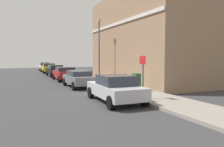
# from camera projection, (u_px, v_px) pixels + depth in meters

# --- Properties ---
(ground) EXTENTS (80.00, 80.00, 0.00)m
(ground) POSITION_uv_depth(u_px,v_px,m) (104.00, 94.00, 13.90)
(ground) COLOR #38383A
(sidewalk) EXTENTS (2.60, 30.00, 0.15)m
(sidewalk) POSITION_uv_depth(u_px,v_px,m) (99.00, 82.00, 20.13)
(sidewalk) COLOR gray
(sidewalk) RESTS_ON ground
(corner_building) EXTENTS (7.44, 13.50, 8.24)m
(corner_building) POSITION_uv_depth(u_px,v_px,m) (152.00, 39.00, 20.73)
(corner_building) COLOR #937256
(corner_building) RESTS_ON ground
(car_silver) EXTENTS (2.04, 4.18, 1.43)m
(car_silver) POSITION_uv_depth(u_px,v_px,m) (115.00, 88.00, 11.28)
(car_silver) COLOR #B7B7BC
(car_silver) RESTS_ON ground
(car_grey) EXTENTS (1.86, 4.03, 1.31)m
(car_grey) POSITION_uv_depth(u_px,v_px,m) (79.00, 78.00, 16.94)
(car_grey) COLOR slate
(car_grey) RESTS_ON ground
(car_red) EXTENTS (1.98, 4.37, 1.38)m
(car_red) POSITION_uv_depth(u_px,v_px,m) (65.00, 73.00, 22.03)
(car_red) COLOR maroon
(car_red) RESTS_ON ground
(car_black) EXTENTS (1.95, 4.22, 1.42)m
(car_black) POSITION_uv_depth(u_px,v_px,m) (56.00, 70.00, 26.96)
(car_black) COLOR black
(car_black) RESTS_ON ground
(car_yellow) EXTENTS (2.03, 4.01, 1.46)m
(car_yellow) POSITION_uv_depth(u_px,v_px,m) (49.00, 68.00, 32.95)
(car_yellow) COLOR gold
(car_yellow) RESTS_ON ground
(car_white) EXTENTS (1.89, 4.10, 1.49)m
(car_white) POSITION_uv_depth(u_px,v_px,m) (45.00, 67.00, 37.78)
(car_white) COLOR silver
(car_white) RESTS_ON ground
(utility_cabinet) EXTENTS (0.46, 0.61, 1.15)m
(utility_cabinet) POSITION_uv_depth(u_px,v_px,m) (136.00, 83.00, 14.10)
(utility_cabinet) COLOR #1E4C28
(utility_cabinet) RESTS_ON sidewalk
(bollard_near_cabinet) EXTENTS (0.14, 0.14, 1.04)m
(bollard_near_cabinet) POSITION_uv_depth(u_px,v_px,m) (125.00, 80.00, 15.76)
(bollard_near_cabinet) COLOR black
(bollard_near_cabinet) RESTS_ON sidewalk
(street_sign) EXTENTS (0.08, 0.60, 2.30)m
(street_sign) POSITION_uv_depth(u_px,v_px,m) (143.00, 70.00, 11.50)
(street_sign) COLOR #59595B
(street_sign) RESTS_ON sidewalk
(lamppost) EXTENTS (0.20, 0.44, 5.72)m
(lamppost) POSITION_uv_depth(u_px,v_px,m) (99.00, 47.00, 19.94)
(lamppost) COLOR #59595B
(lamppost) RESTS_ON sidewalk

